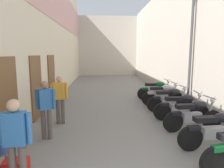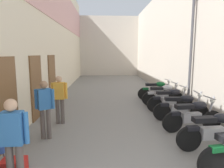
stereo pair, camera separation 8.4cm
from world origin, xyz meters
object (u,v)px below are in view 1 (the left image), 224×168
object	(u,v)px
motorcycle_sixth	(170,99)
motorcycle_seventh	(163,94)
motorcycle_eighth	(156,90)
umbrella_leaning	(1,140)
pedestrian_further_down	(60,96)
street_lamp	(189,41)
motorcycle_fourth	(193,114)
pedestrian_by_doorway	(16,139)
plastic_crate	(16,167)
motorcycle_third	(216,129)
motorcycle_fifth	(181,106)
pedestrian_mid_alley	(46,106)

from	to	relation	value
motorcycle_sixth	motorcycle_seventh	size ratio (longest dim) A/B	1.00
motorcycle_eighth	umbrella_leaning	xyz separation A→B (m)	(-4.57, -6.03, 0.18)
pedestrian_further_down	motorcycle_sixth	bearing A→B (deg)	16.89
umbrella_leaning	street_lamp	bearing A→B (deg)	38.20
motorcycle_fourth	pedestrian_by_doorway	bearing A→B (deg)	-148.90
motorcycle_seventh	plastic_crate	bearing A→B (deg)	-131.03
umbrella_leaning	pedestrian_further_down	bearing A→B (deg)	78.85
motorcycle_sixth	pedestrian_further_down	world-z (taller)	pedestrian_further_down
motorcycle_eighth	umbrella_leaning	bearing A→B (deg)	-127.18
motorcycle_seventh	motorcycle_eighth	size ratio (longest dim) A/B	1.00
motorcycle_third	motorcycle_sixth	world-z (taller)	same
plastic_crate	motorcycle_fifth	bearing A→B (deg)	33.49
motorcycle_third	pedestrian_by_doorway	world-z (taller)	pedestrian_by_doorway
motorcycle_fourth	motorcycle_eighth	xyz separation A→B (m)	(0.00, 4.10, 0.00)
motorcycle_third	umbrella_leaning	distance (m)	4.64
motorcycle_fourth	pedestrian_further_down	world-z (taller)	pedestrian_further_down
motorcycle_sixth	street_lamp	xyz separation A→B (m)	(0.70, 0.16, 2.25)
motorcycle_fourth	plastic_crate	world-z (taller)	motorcycle_fourth
motorcycle_fourth	plastic_crate	size ratio (longest dim) A/B	4.20
plastic_crate	pedestrian_further_down	bearing A→B (deg)	83.72
plastic_crate	motorcycle_fourth	bearing A→B (deg)	24.22
motorcycle_third	motorcycle_sixth	size ratio (longest dim) A/B	1.00
motorcycle_third	motorcycle_fourth	distance (m)	1.17
motorcycle_third	motorcycle_seventh	bearing A→B (deg)	90.00
motorcycle_eighth	street_lamp	world-z (taller)	street_lamp
pedestrian_further_down	plastic_crate	world-z (taller)	pedestrian_further_down
pedestrian_further_down	umbrella_leaning	xyz separation A→B (m)	(-0.54, -2.76, -0.24)
pedestrian_further_down	plastic_crate	size ratio (longest dim) A/B	3.57
pedestrian_further_down	pedestrian_by_doorway	bearing A→B (deg)	-90.75
motorcycle_fifth	plastic_crate	size ratio (longest dim) A/B	4.20
motorcycle_seventh	motorcycle_eighth	distance (m)	1.07
motorcycle_fourth	umbrella_leaning	bearing A→B (deg)	-157.11
motorcycle_third	pedestrian_by_doorway	distance (m)	4.29
motorcycle_eighth	plastic_crate	distance (m)	7.45
motorcycle_third	street_lamp	size ratio (longest dim) A/B	0.39
plastic_crate	umbrella_leaning	xyz separation A→B (m)	(-0.24, 0.02, 0.54)
motorcycle_seventh	street_lamp	bearing A→B (deg)	-49.24
motorcycle_third	plastic_crate	bearing A→B (deg)	-169.87
pedestrian_by_doorway	street_lamp	xyz separation A→B (m)	(4.77, 4.67, 1.83)
motorcycle_fourth	motorcycle_third	bearing A→B (deg)	-90.00
motorcycle_sixth	pedestrian_further_down	bearing A→B (deg)	-163.11
motorcycle_fourth	motorcycle_seventh	size ratio (longest dim) A/B	1.00
motorcycle_seventh	street_lamp	xyz separation A→B (m)	(0.70, -0.81, 2.25)
motorcycle_third	pedestrian_mid_alley	world-z (taller)	pedestrian_mid_alley
motorcycle_eighth	umbrella_leaning	world-z (taller)	motorcycle_eighth
motorcycle_sixth	street_lamp	size ratio (longest dim) A/B	0.39
pedestrian_by_doorway	motorcycle_seventh	bearing A→B (deg)	53.42
motorcycle_fifth	pedestrian_by_doorway	xyz separation A→B (m)	(-4.07, -3.37, 0.42)
plastic_crate	street_lamp	world-z (taller)	street_lamp
motorcycle_fourth	motorcycle_eighth	world-z (taller)	same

